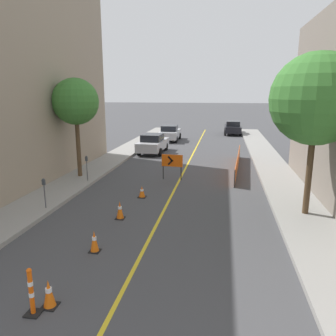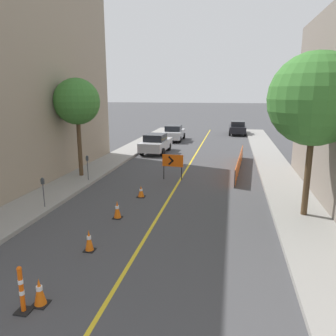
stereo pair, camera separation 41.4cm
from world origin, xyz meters
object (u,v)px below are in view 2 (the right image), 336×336
object	(u,v)px
parked_car_curb_far	(237,128)
street_tree_left_near	(77,102)
parked_car_curb_mid	(174,133)
parked_car_curb_near	(156,143)
traffic_cone_third	(89,240)
delineator_post_front	(22,293)
traffic_cone_fourth	(117,210)
street_tree_right_near	(315,99)
traffic_cone_fifth	(141,192)
parking_meter_near_curb	(43,186)
arrow_barricade_primary	(173,162)
parking_meter_far_curb	(87,163)
traffic_cone_second	(40,292)

from	to	relation	value
parked_car_curb_far	street_tree_left_near	bearing A→B (deg)	-113.70
parked_car_curb_mid	parked_car_curb_near	bearing A→B (deg)	-93.36
traffic_cone_third	parked_car_curb_far	bearing A→B (deg)	80.75
delineator_post_front	parked_car_curb_near	world-z (taller)	parked_car_curb_near
traffic_cone_fourth	street_tree_right_near	xyz separation A→B (m)	(7.34, 1.42, 4.32)
traffic_cone_fifth	parking_meter_near_curb	size ratio (longest dim) A/B	0.43
traffic_cone_fourth	street_tree_right_near	bearing A→B (deg)	10.95
arrow_barricade_primary	street_tree_right_near	distance (m)	8.67
parked_car_curb_near	street_tree_right_near	xyz separation A→B (m)	(9.08, -12.87, 3.88)
parking_meter_far_curb	street_tree_right_near	world-z (taller)	street_tree_right_near
parked_car_curb_mid	arrow_barricade_primary	bearing A→B (deg)	-81.61
parked_car_curb_mid	parked_car_curb_far	world-z (taller)	same
parked_car_curb_far	parking_meter_near_curb	xyz separation A→B (m)	(-8.36, -27.43, 0.28)
street_tree_left_near	parked_car_curb_near	bearing A→B (deg)	74.21
parked_car_curb_mid	parked_car_curb_far	bearing A→B (deg)	42.32
traffic_cone_fourth	street_tree_right_near	world-z (taller)	street_tree_right_near
parked_car_curb_near	street_tree_right_near	distance (m)	16.22
parking_meter_far_curb	street_tree_left_near	distance (m)	3.49
traffic_cone_third	parking_meter_far_curb	world-z (taller)	parking_meter_far_curb
street_tree_left_near	traffic_cone_third	bearing A→B (deg)	-63.01
traffic_cone_second	parked_car_curb_mid	size ratio (longest dim) A/B	0.16
delineator_post_front	arrow_barricade_primary	world-z (taller)	arrow_barricade_primary
arrow_barricade_primary	traffic_cone_third	bearing A→B (deg)	-91.61
traffic_cone_third	parking_meter_near_curb	bearing A→B (deg)	138.25
parked_car_curb_mid	parking_meter_far_curb	bearing A→B (deg)	-97.69
traffic_cone_second	delineator_post_front	xyz separation A→B (m)	(-0.24, -0.31, 0.16)
street_tree_right_near	traffic_cone_third	bearing A→B (deg)	-149.86
parking_meter_near_curb	arrow_barricade_primary	bearing A→B (deg)	53.49
parked_car_curb_mid	parked_car_curb_far	size ratio (longest dim) A/B	1.00
street_tree_right_near	arrow_barricade_primary	bearing A→B (deg)	142.08
parked_car_curb_far	street_tree_left_near	xyz separation A→B (m)	(-9.23, -22.09, 3.60)
traffic_cone_fourth	traffic_cone_second	bearing A→B (deg)	-89.41
parked_car_curb_far	parking_meter_far_curb	distance (m)	24.51
delineator_post_front	parked_car_curb_far	xyz separation A→B (m)	(5.20, 33.55, 0.30)
parked_car_curb_near	street_tree_right_near	world-z (taller)	street_tree_right_near
traffic_cone_fourth	street_tree_left_near	world-z (taller)	street_tree_left_near
parked_car_curb_far	parking_meter_far_curb	world-z (taller)	parked_car_curb_far
parked_car_curb_far	parking_meter_near_curb	size ratio (longest dim) A/B	3.37
traffic_cone_fourth	parked_car_curb_mid	distance (m)	21.48
parking_meter_far_curb	parked_car_curb_near	bearing A→B (deg)	80.58
traffic_cone_third	traffic_cone_fifth	bearing A→B (deg)	88.53
traffic_cone_second	parked_car_curb_far	size ratio (longest dim) A/B	0.16
traffic_cone_fifth	arrow_barricade_primary	bearing A→B (deg)	75.15
traffic_cone_fifth	street_tree_right_near	bearing A→B (deg)	-10.86
arrow_barricade_primary	street_tree_right_near	size ratio (longest dim) A/B	0.23
traffic_cone_third	traffic_cone_fourth	distance (m)	2.81
delineator_post_front	parking_meter_near_curb	bearing A→B (deg)	117.31
traffic_cone_third	parked_car_curb_far	size ratio (longest dim) A/B	0.16
traffic_cone_fourth	arrow_barricade_primary	size ratio (longest dim) A/B	0.50
parked_car_curb_near	parking_meter_far_curb	xyz separation A→B (m)	(-1.61, -9.67, 0.35)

